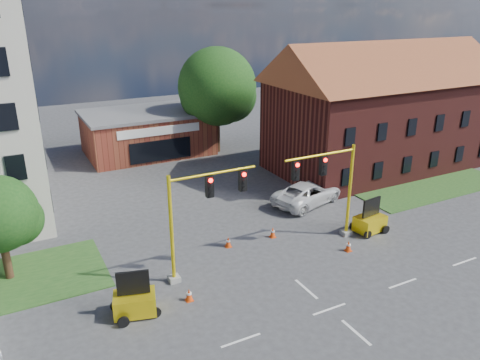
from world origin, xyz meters
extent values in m
plane|color=#3B3B3D|center=(0.00, 0.00, 0.00)|extent=(120.00, 120.00, 0.00)
cube|color=#224F1D|center=(18.00, 9.00, 0.04)|extent=(14.00, 4.00, 0.08)
cube|color=maroon|center=(0.00, 30.00, 2.00)|extent=(12.00, 8.00, 4.00)
cube|color=slate|center=(0.00, 30.00, 4.15)|extent=(12.40, 8.40, 0.30)
cube|color=white|center=(0.00, 25.95, 3.20)|extent=(8.00, 0.10, 0.80)
cube|color=black|center=(0.00, 25.95, 1.30)|extent=(6.00, 0.10, 2.00)
cube|color=#521C18|center=(18.00, 16.00, 4.00)|extent=(20.00, 10.00, 8.00)
cylinder|color=#3C2216|center=(6.50, 27.00, 2.37)|extent=(0.44, 0.44, 4.75)
sphere|color=#153F13|center=(6.50, 27.00, 6.69)|extent=(7.78, 7.78, 7.78)
sphere|color=#153F13|center=(8.06, 27.30, 5.61)|extent=(5.45, 5.45, 5.45)
cylinder|color=#3C2216|center=(-14.00, 10.50, 1.40)|extent=(0.44, 0.44, 2.79)
sphere|color=#153F13|center=(-13.17, 10.80, 3.30)|extent=(2.90, 2.90, 2.90)
cube|color=gray|center=(-6.00, 6.00, 0.15)|extent=(0.60, 0.60, 0.30)
cylinder|color=yellow|center=(-6.00, 6.00, 3.10)|extent=(0.20, 0.20, 6.20)
cylinder|color=yellow|center=(-3.50, 6.00, 5.90)|extent=(5.00, 0.14, 0.14)
cube|color=black|center=(-3.75, 6.00, 5.20)|extent=(0.40, 0.32, 1.20)
cube|color=black|center=(-1.75, 6.00, 5.20)|extent=(0.40, 0.32, 1.20)
sphere|color=#FF0C07|center=(-3.75, 5.82, 5.60)|extent=(0.24, 0.24, 0.24)
cube|color=gray|center=(6.00, 6.00, 0.15)|extent=(0.60, 0.60, 0.30)
cylinder|color=yellow|center=(6.00, 6.00, 3.10)|extent=(0.20, 0.20, 6.20)
cylinder|color=yellow|center=(3.50, 6.00, 5.90)|extent=(5.00, 0.14, 0.14)
cube|color=black|center=(3.75, 6.00, 5.20)|extent=(0.40, 0.32, 1.20)
cube|color=black|center=(1.75, 6.00, 5.20)|extent=(0.40, 0.32, 1.20)
sphere|color=#FF0C07|center=(3.75, 5.82, 5.60)|extent=(0.24, 0.24, 0.24)
cube|color=yellow|center=(-8.69, 4.12, 0.62)|extent=(2.30, 1.83, 1.01)
cube|color=black|center=(-8.69, 4.12, 1.79)|extent=(1.55, 0.55, 1.23)
cube|color=yellow|center=(7.69, 5.66, 0.61)|extent=(2.18, 1.60, 1.00)
cube|color=black|center=(7.69, 5.66, 1.79)|extent=(1.57, 0.35, 1.23)
cube|color=#ED430C|center=(-5.94, 3.95, 0.02)|extent=(0.38, 0.38, 0.04)
cone|color=#ED430C|center=(-5.94, 3.95, 0.35)|extent=(0.40, 0.40, 0.70)
cylinder|color=white|center=(-5.94, 3.95, 0.42)|extent=(0.27, 0.27, 0.09)
cube|color=#ED430C|center=(-1.63, 8.13, 0.02)|extent=(0.38, 0.38, 0.04)
cone|color=#ED430C|center=(-1.63, 8.13, 0.35)|extent=(0.40, 0.40, 0.70)
cylinder|color=white|center=(-1.63, 8.13, 0.42)|extent=(0.27, 0.27, 0.09)
cube|color=#ED430C|center=(4.71, 4.22, 0.02)|extent=(0.38, 0.38, 0.04)
cone|color=#ED430C|center=(4.71, 4.22, 0.35)|extent=(0.40, 0.40, 0.70)
cylinder|color=white|center=(4.71, 4.22, 0.42)|extent=(0.27, 0.27, 0.09)
cube|color=#ED430C|center=(1.52, 7.96, 0.02)|extent=(0.38, 0.38, 0.04)
cone|color=#ED430C|center=(1.52, 7.96, 0.35)|extent=(0.40, 0.40, 0.70)
cylinder|color=white|center=(1.52, 7.96, 0.42)|extent=(0.27, 0.27, 0.09)
imported|color=white|center=(6.77, 11.50, 0.84)|extent=(6.57, 4.34, 1.68)
camera|label=1|loc=(-13.05, -15.30, 14.26)|focal=35.00mm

